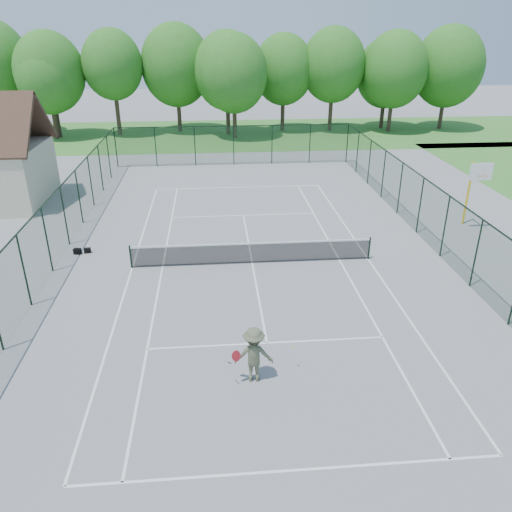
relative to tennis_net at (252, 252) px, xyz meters
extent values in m
plane|color=gray|center=(0.00, 0.00, -0.58)|extent=(140.00, 140.00, 0.00)
cube|color=#438532|center=(0.00, 30.00, -0.57)|extent=(80.00, 16.00, 0.01)
cube|color=white|center=(0.00, 11.88, -0.57)|extent=(10.97, 0.08, 0.01)
cube|color=white|center=(0.00, -11.88, -0.57)|extent=(10.97, 0.08, 0.01)
cube|color=white|center=(0.00, 6.40, -0.57)|extent=(8.23, 0.08, 0.01)
cube|color=white|center=(0.00, -6.40, -0.57)|extent=(8.23, 0.08, 0.01)
cube|color=white|center=(5.49, 0.00, -0.57)|extent=(0.08, 23.77, 0.01)
cube|color=white|center=(-5.49, 0.00, -0.57)|extent=(0.08, 23.77, 0.01)
cube|color=white|center=(4.12, 0.00, -0.57)|extent=(0.08, 23.77, 0.01)
cube|color=white|center=(-4.12, 0.00, -0.57)|extent=(0.08, 23.77, 0.01)
cube|color=white|center=(0.00, 0.00, -0.57)|extent=(0.08, 12.80, 0.01)
cylinder|color=black|center=(-5.50, 0.00, -0.03)|extent=(0.08, 0.08, 1.10)
cylinder|color=black|center=(5.50, 0.00, -0.03)|extent=(0.08, 0.08, 1.10)
cube|color=black|center=(0.00, 0.00, -0.08)|extent=(11.00, 0.02, 0.96)
cube|color=white|center=(0.00, 0.00, 0.42)|extent=(11.00, 0.05, 0.07)
cube|color=#193C1F|center=(0.00, 18.00, 0.92)|extent=(18.00, 0.02, 3.00)
cube|color=#193C1F|center=(9.00, 0.00, 0.92)|extent=(0.02, 36.00, 3.00)
cube|color=#193C1F|center=(-9.00, 0.00, 0.92)|extent=(0.02, 36.00, 3.00)
cube|color=black|center=(0.00, 18.00, 2.42)|extent=(18.00, 0.05, 0.05)
cube|color=black|center=(9.00, 0.00, 2.42)|extent=(0.05, 36.00, 0.05)
cube|color=black|center=(-9.00, 0.00, 2.42)|extent=(0.05, 36.00, 0.05)
cylinder|color=#493227|center=(-16.50, 30.00, 1.52)|extent=(0.40, 0.40, 4.20)
ellipsoid|color=#367F26|center=(-16.50, 30.00, 5.42)|extent=(6.40, 6.40, 7.40)
cylinder|color=#493227|center=(0.00, 30.00, 1.52)|extent=(0.40, 0.40, 4.20)
ellipsoid|color=#367F26|center=(0.00, 30.00, 5.42)|extent=(6.40, 6.40, 7.40)
cylinder|color=#493227|center=(16.50, 30.00, 1.52)|extent=(0.40, 0.40, 4.20)
ellipsoid|color=#367F26|center=(16.50, 30.00, 5.42)|extent=(6.40, 6.40, 7.40)
cylinder|color=yellow|center=(12.05, 4.02, 1.17)|extent=(0.12, 0.12, 3.50)
cube|color=yellow|center=(12.05, 3.57, 2.77)|extent=(0.08, 0.90, 0.08)
cube|color=white|center=(12.05, 3.12, 2.62)|extent=(1.20, 0.05, 0.90)
torus|color=#D05412|center=(12.05, 2.89, 2.47)|extent=(0.48, 0.48, 0.02)
cube|color=black|center=(-8.31, 1.77, -0.44)|extent=(0.38, 0.28, 0.28)
cube|color=black|center=(-7.86, 1.86, -0.45)|extent=(0.34, 0.23, 0.24)
imported|color=#53583D|center=(-0.61, -8.28, 0.34)|extent=(1.24, 0.77, 1.84)
sphere|color=#B9DA28|center=(0.66, -7.88, 0.26)|extent=(0.07, 0.07, 0.07)
camera|label=1|loc=(-1.64, -20.74, 9.50)|focal=35.00mm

